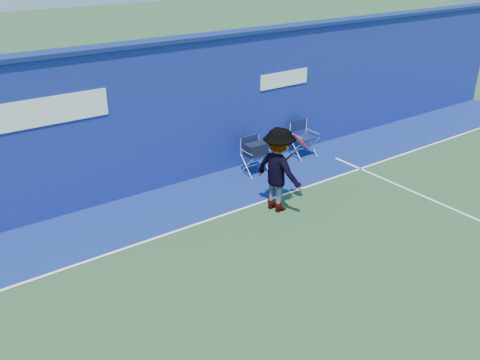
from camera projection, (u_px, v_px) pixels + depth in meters
ground at (311, 319)px, 7.12m from camera, size 80.00×80.00×0.00m
stadium_wall at (141, 119)px, 10.31m from camera, size 24.00×0.50×3.08m
out_of_bounds_strip at (171, 207)px, 10.15m from camera, size 24.00×1.80×0.01m
court_lines at (284, 296)px, 7.56m from camera, size 24.00×12.00×0.01m
directors_chair_left at (255, 158)px, 11.50m from camera, size 0.51×0.47×0.85m
directors_chair_right at (303, 145)px, 12.48m from camera, size 0.53×0.47×0.88m
water_bottle at (279, 164)px, 11.85m from camera, size 0.07×0.07×0.21m
tennis_player at (279, 170)px, 9.74m from camera, size 0.95×1.17×1.69m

